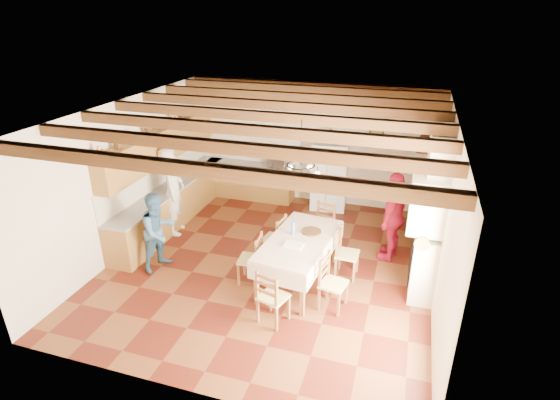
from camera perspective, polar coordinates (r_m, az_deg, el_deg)
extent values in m
cube|color=#4B170D|center=(8.65, -1.23, -8.34)|extent=(6.00, 6.50, 0.02)
cube|color=silver|center=(7.47, -1.44, 11.58)|extent=(6.00, 6.50, 0.02)
cube|color=beige|center=(10.89, 4.15, 7.38)|extent=(6.00, 0.02, 3.00)
cube|color=beige|center=(5.35, -12.72, -12.46)|extent=(6.00, 0.02, 3.00)
cube|color=beige|center=(9.28, -19.28, 3.02)|extent=(0.02, 6.50, 3.00)
cube|color=beige|center=(7.62, 20.70, -1.83)|extent=(0.02, 6.50, 3.00)
cube|color=olive|center=(10.31, -13.76, -0.63)|extent=(0.60, 4.30, 0.86)
cube|color=olive|center=(11.40, -3.98, 2.47)|extent=(2.30, 0.60, 0.86)
cube|color=gray|center=(10.14, -14.00, 1.68)|extent=(0.62, 4.30, 0.04)
cube|color=gray|center=(11.24, -4.05, 4.60)|extent=(2.34, 0.62, 0.04)
cube|color=beige|center=(10.17, -15.57, 3.51)|extent=(0.03, 4.30, 0.60)
cube|color=beige|center=(11.39, -3.58, 6.58)|extent=(2.30, 0.03, 0.60)
cube|color=olive|center=(9.88, -15.19, 6.95)|extent=(0.35, 4.20, 0.70)
cube|color=black|center=(10.54, 12.47, 8.28)|extent=(0.34, 0.03, 0.42)
cube|color=white|center=(10.70, 6.50, 3.21)|extent=(0.89, 0.76, 1.67)
cube|color=white|center=(7.72, 2.53, -5.30)|extent=(1.24, 2.09, 0.05)
cube|color=brown|center=(7.40, -3.11, -10.69)|extent=(0.08, 0.08, 0.82)
cube|color=brown|center=(7.13, 2.95, -12.22)|extent=(0.08, 0.08, 0.82)
cube|color=brown|center=(8.78, 2.09, -4.61)|extent=(0.08, 0.08, 0.82)
cube|color=brown|center=(8.55, 7.24, -5.65)|extent=(0.08, 0.08, 0.82)
torus|color=black|center=(7.13, 2.73, 4.58)|extent=(0.47, 0.47, 0.03)
imported|color=silver|center=(9.65, -13.78, 1.13)|extent=(0.68, 0.82, 1.95)
imported|color=#386286|center=(8.49, -15.56, -3.95)|extent=(0.79, 0.89, 1.53)
imported|color=#A91230|center=(8.70, 14.60, -2.08)|extent=(0.71, 1.14, 1.81)
imported|color=silver|center=(10.94, -0.10, 4.97)|extent=(0.52, 0.37, 0.27)
imported|color=#391E10|center=(10.39, 6.62, 8.36)|extent=(0.31, 0.31, 0.32)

